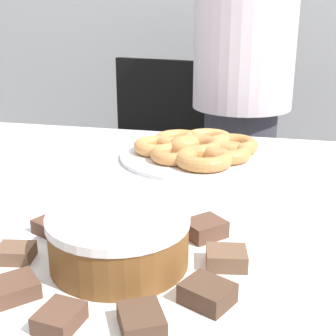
{
  "coord_description": "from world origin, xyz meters",
  "views": [
    {
      "loc": [
        0.13,
        -0.79,
        1.07
      ],
      "look_at": [
        -0.05,
        -0.0,
        0.8
      ],
      "focal_mm": 50.0,
      "sensor_mm": 36.0,
      "label": 1
    }
  ],
  "objects": [
    {
      "name": "lamington_4",
      "position": [
        -0.08,
        -0.4,
        0.76
      ],
      "size": [
        0.05,
        0.06,
        0.02
      ],
      "rotation": [
        0.0,
        0.0,
        4.57
      ],
      "color": "brown",
      "rests_on": "plate_cake"
    },
    {
      "name": "donut_5",
      "position": [
        -0.08,
        0.2,
        0.76
      ],
      "size": [
        0.11,
        0.11,
        0.03
      ],
      "color": "#C68447",
      "rests_on": "plate_donuts"
    },
    {
      "name": "lamington_7",
      "position": [
        0.08,
        -0.24,
        0.76
      ],
      "size": [
        0.06,
        0.05,
        0.02
      ],
      "rotation": [
        0.0,
        0.0,
        6.45
      ],
      "color": "brown",
      "rests_on": "plate_cake"
    },
    {
      "name": "table",
      "position": [
        0.0,
        0.0,
        0.66
      ],
      "size": [
        1.92,
        0.97,
        0.74
      ],
      "color": "silver",
      "rests_on": "ground_plane"
    },
    {
      "name": "donut_7",
      "position": [
        0.03,
        0.23,
        0.76
      ],
      "size": [
        0.11,
        0.11,
        0.03
      ],
      "color": "#C68447",
      "rests_on": "plate_donuts"
    },
    {
      "name": "donut_1",
      "position": [
        0.04,
        0.3,
        0.76
      ],
      "size": [
        0.12,
        0.12,
        0.03
      ],
      "color": "#C68447",
      "rests_on": "plate_donuts"
    },
    {
      "name": "donut_6",
      "position": [
        -0.01,
        0.17,
        0.76
      ],
      "size": [
        0.13,
        0.13,
        0.03
      ],
      "color": "#C68447",
      "rests_on": "plate_donuts"
    },
    {
      "name": "donut_3",
      "position": [
        -0.09,
        0.31,
        0.76
      ],
      "size": [
        0.13,
        0.13,
        0.03
      ],
      "color": "#D18E4C",
      "rests_on": "plate_donuts"
    },
    {
      "name": "frosted_cake",
      "position": [
        -0.06,
        -0.26,
        0.78
      ],
      "size": [
        0.19,
        0.19,
        0.07
      ],
      "color": "brown",
      "rests_on": "plate_cake"
    },
    {
      "name": "lamington_3",
      "position": [
        -0.16,
        -0.36,
        0.76
      ],
      "size": [
        0.07,
        0.07,
        0.02
      ],
      "rotation": [
        0.0,
        0.0,
        3.94
      ],
      "color": "brown",
      "rests_on": "plate_cake"
    },
    {
      "name": "lamington_0",
      "position": [
        -0.12,
        -0.13,
        0.76
      ],
      "size": [
        0.07,
        0.08,
        0.02
      ],
      "rotation": [
        0.0,
        0.0,
        2.06
      ],
      "color": "brown",
      "rests_on": "plate_cake"
    },
    {
      "name": "donut_2",
      "position": [
        -0.03,
        0.35,
        0.76
      ],
      "size": [
        0.12,
        0.12,
        0.03
      ],
      "color": "tan",
      "rests_on": "plate_donuts"
    },
    {
      "name": "lamington_1",
      "position": [
        -0.19,
        -0.2,
        0.76
      ],
      "size": [
        0.07,
        0.06,
        0.02
      ],
      "rotation": [
        0.0,
        0.0,
        2.68
      ],
      "color": "brown",
      "rests_on": "plate_cake"
    },
    {
      "name": "donut_4",
      "position": [
        -0.13,
        0.25,
        0.76
      ],
      "size": [
        0.11,
        0.11,
        0.03
      ],
      "color": "#D18E4C",
      "rests_on": "plate_donuts"
    },
    {
      "name": "plate_donuts",
      "position": [
        -0.04,
        0.26,
        0.74
      ],
      "size": [
        0.36,
        0.36,
        0.01
      ],
      "color": "white",
      "rests_on": "table"
    },
    {
      "name": "donut_0",
      "position": [
        -0.04,
        0.26,
        0.76
      ],
      "size": [
        0.13,
        0.13,
        0.04
      ],
      "color": "#C68447",
      "rests_on": "plate_donuts"
    },
    {
      "name": "plate_cake",
      "position": [
        -0.06,
        -0.26,
        0.74
      ],
      "size": [
        0.39,
        0.39,
        0.01
      ],
      "color": "white",
      "rests_on": "table"
    },
    {
      "name": "lamington_5",
      "position": [
        0.01,
        -0.39,
        0.76
      ],
      "size": [
        0.07,
        0.07,
        0.02
      ],
      "rotation": [
        0.0,
        0.0,
        5.2
      ],
      "color": "#513828",
      "rests_on": "plate_cake"
    },
    {
      "name": "office_chair_left",
      "position": [
        -0.35,
        0.91,
        0.42
      ],
      "size": [
        0.52,
        0.52,
        0.88
      ],
      "rotation": [
        0.0,
        0.0,
        -0.2
      ],
      "color": "black",
      "rests_on": "ground_plane"
    },
    {
      "name": "lamington_8",
      "position": [
        0.04,
        -0.16,
        0.76
      ],
      "size": [
        0.07,
        0.07,
        0.03
      ],
      "rotation": [
        0.0,
        0.0,
        7.08
      ],
      "color": "brown",
      "rests_on": "plate_cake"
    },
    {
      "name": "lamington_9",
      "position": [
        -0.04,
        -0.12,
        0.76
      ],
      "size": [
        0.06,
        0.07,
        0.03
      ],
      "rotation": [
        0.0,
        0.0,
        7.71
      ],
      "color": "#513828",
      "rests_on": "plate_cake"
    },
    {
      "name": "lamington_6",
      "position": [
        0.07,
        -0.32,
        0.76
      ],
      "size": [
        0.07,
        0.07,
        0.02
      ],
      "rotation": [
        0.0,
        0.0,
        5.83
      ],
      "color": "#513828",
      "rests_on": "plate_cake"
    },
    {
      "name": "person_standing",
      "position": [
        0.03,
        0.76,
        0.82
      ],
      "size": [
        0.32,
        0.32,
        1.55
      ],
      "color": "#383842",
      "rests_on": "ground_plane"
    },
    {
      "name": "lamington_2",
      "position": [
        -0.2,
        -0.29,
        0.76
      ],
      "size": [
        0.05,
        0.05,
        0.02
      ],
      "rotation": [
        0.0,
        0.0,
        3.31
      ],
      "color": "brown",
      "rests_on": "plate_cake"
    }
  ]
}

